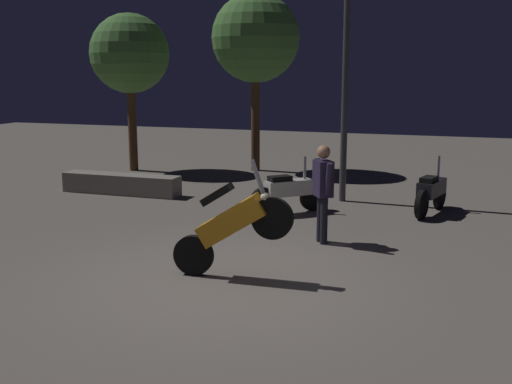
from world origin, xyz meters
The scene contains 9 objects.
ground_plane centered at (0.00, 0.00, 0.00)m, with size 40.00×40.00×0.00m, color #605951.
motorcycle_orange_foreground centered at (0.03, 0.13, 0.74)m, with size 1.66×0.38×1.63m.
motorcycle_white_parked_left centered at (-0.29, 4.08, 0.44)m, with size 1.26×1.22×1.11m.
motorcycle_black_parked_right centered at (2.35, 4.95, 0.44)m, with size 0.53×1.63×1.11m.
person_rider_beside centered at (0.79, 2.23, 0.95)m, with size 0.44×0.60×1.60m.
streetlamp_near centered at (0.49, 5.57, 3.46)m, with size 0.36×0.36×5.52m.
tree_left_bg centered at (-2.61, 8.89, 3.59)m, with size 2.39×2.39×4.81m.
tree_right_bg centered at (-5.85, 7.79, 3.18)m, with size 2.15×2.15×4.28m.
planter_wall_low centered at (-4.43, 4.74, 0.23)m, with size 2.80×0.50×0.45m.
Camera 1 is at (2.89, -7.32, 2.77)m, focal length 43.26 mm.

